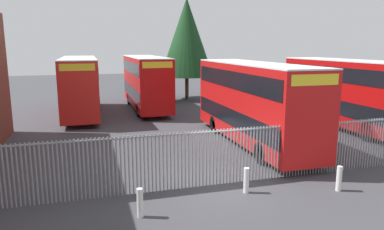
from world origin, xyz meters
TOP-DOWN VIEW (x-y plane):
  - ground_plane at (0.00, 8.00)m, footprint 100.00×100.00m
  - palisade_fence at (-0.46, 0.00)m, footprint 16.89×0.14m
  - double_decker_bus_near_gate at (3.73, 5.05)m, footprint 2.54×10.81m
  - double_decker_bus_behind_fence_left at (11.31, 7.01)m, footprint 2.54×10.81m
  - double_decker_bus_behind_fence_right at (-0.06, 17.68)m, footprint 2.54×10.81m
  - double_decker_bus_far_back at (-5.35, 16.31)m, footprint 2.54×10.81m
  - bollard_near_left at (-3.42, -1.87)m, footprint 0.20×0.20m
  - bollard_center_front at (0.59, -1.05)m, footprint 0.20×0.20m
  - bollard_near_right at (3.96, -1.85)m, footprint 0.20×0.20m
  - tree_tall_back at (4.76, 22.06)m, footprint 5.27×5.27m

SIDE VIEW (x-z plane):
  - ground_plane at x=0.00m, z-range 0.00..0.00m
  - bollard_near_left at x=-3.42m, z-range 0.00..0.95m
  - bollard_center_front at x=0.59m, z-range 0.00..0.95m
  - bollard_near_right at x=3.96m, z-range 0.00..0.95m
  - palisade_fence at x=-0.46m, z-range 0.01..2.36m
  - double_decker_bus_near_gate at x=3.73m, z-range 0.21..4.63m
  - double_decker_bus_behind_fence_left at x=11.31m, z-range 0.21..4.63m
  - double_decker_bus_behind_fence_right at x=-0.06m, z-range 0.21..4.63m
  - double_decker_bus_far_back at x=-5.35m, z-range 0.21..4.63m
  - tree_tall_back at x=4.76m, z-range 1.16..11.01m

